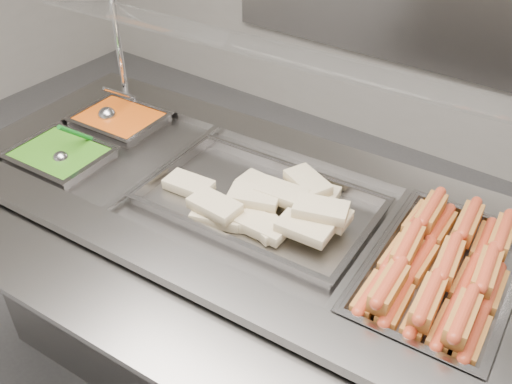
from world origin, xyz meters
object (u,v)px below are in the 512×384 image
Objects in this scene: pan_wraps at (259,206)px; serving_spoon at (64,154)px; steam_counter at (244,294)px; sneeze_guard at (281,56)px; ladle at (108,115)px; pan_hotdogs at (440,281)px.

pan_wraps is 0.74m from serving_spoon.
serving_spoon is (-0.65, -0.20, 0.49)m from steam_counter.
serving_spoon is (-0.63, -0.44, -0.38)m from sneeze_guard.
ladle is 0.31m from serving_spoon.
pan_hotdogs reaches higher than steam_counter.
sneeze_guard is at bearing 11.09° from ladle.
pan_hotdogs and pan_wraps have the same top height.
sneeze_guard is 8.66× the size of ladle.
sneeze_guard is at bearing 109.12° from pan_wraps.
sneeze_guard reaches higher than serving_spoon.
sneeze_guard is 2.36× the size of pan_wraps.
ladle is at bearing -168.91° from sneeze_guard.
steam_counter is 0.89m from ladle.
pan_hotdogs is (0.68, -0.19, -0.43)m from sneeze_guard.
steam_counter is at bearing -176.23° from pan_hotdogs.
pan_hotdogs is at bearing -15.51° from sneeze_guard.
ladle is at bearing 172.98° from steam_counter.
ladle is at bearing 178.08° from pan_hotdogs.
pan_hotdogs is 0.60m from pan_wraps.
sneeze_guard is 0.85m from serving_spoon.
steam_counter is at bearing -86.23° from sneeze_guard.
sneeze_guard is 9.61× the size of serving_spoon.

